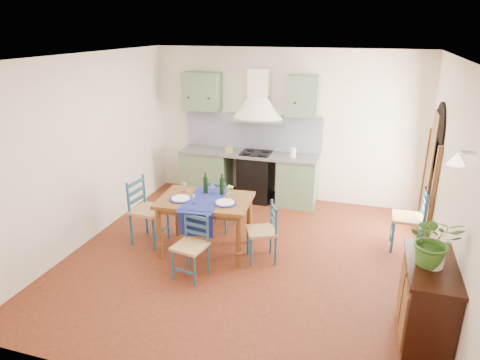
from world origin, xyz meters
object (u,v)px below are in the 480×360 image
at_px(sideboard, 426,300).
at_px(dining_table, 205,205).
at_px(potted_plant, 434,241).
at_px(chair_near, 191,246).

bearing_deg(sideboard, dining_table, 158.40).
relative_size(dining_table, sideboard, 1.30).
bearing_deg(potted_plant, chair_near, 170.20).
bearing_deg(chair_near, dining_table, 95.18).
bearing_deg(sideboard, chair_near, 170.74).
height_order(dining_table, potted_plant, potted_plant).
xyz_separation_m(chair_near, sideboard, (2.82, -0.46, 0.07)).
xyz_separation_m(dining_table, sideboard, (2.88, -1.14, -0.23)).
xyz_separation_m(dining_table, potted_plant, (2.85, -1.16, 0.47)).
bearing_deg(sideboard, potted_plant, -139.72).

